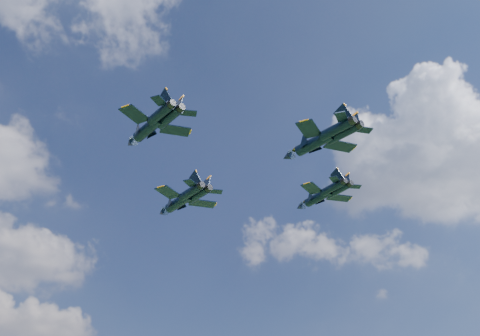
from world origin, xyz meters
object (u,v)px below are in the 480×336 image
object	(u,v)px
jet_left	(147,129)
jet_right	(317,197)
jet_slot	(312,144)
jet_lead	(178,203)

from	to	relation	value
jet_left	jet_right	bearing A→B (deg)	0.41
jet_left	jet_slot	xyz separation A→B (m)	(21.82, -13.10, -3.17)
jet_lead	jet_right	bearing A→B (deg)	-40.58
jet_left	jet_slot	size ratio (longest dim) A/B	1.00
jet_lead	jet_left	distance (m)	24.32
jet_lead	jet_slot	distance (m)	33.89
jet_right	jet_slot	xyz separation A→B (m)	(-14.73, -19.15, -2.69)
jet_lead	jet_slot	world-z (taller)	jet_lead
jet_slot	jet_right	bearing A→B (deg)	39.05
jet_right	jet_slot	bearing A→B (deg)	-133.93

